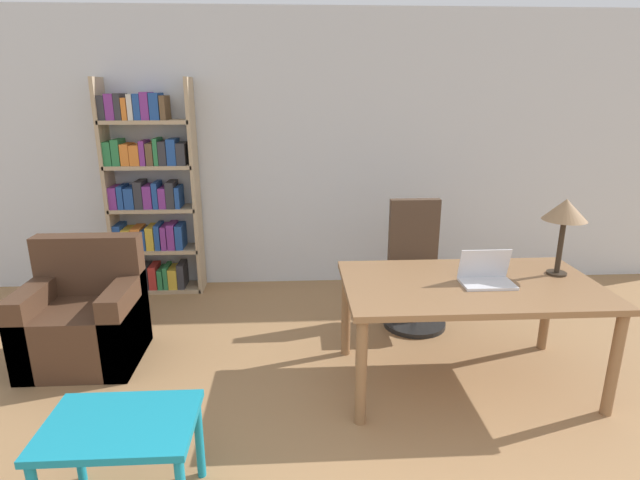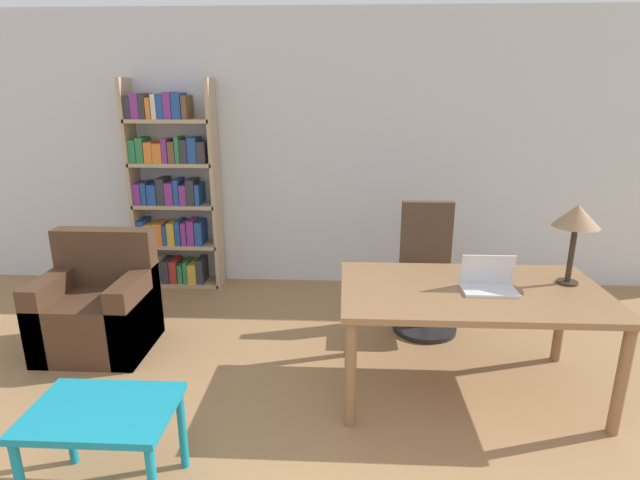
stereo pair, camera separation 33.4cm
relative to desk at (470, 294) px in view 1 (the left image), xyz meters
The scene contains 8 objects.
wall_back 2.28m from the desk, 112.24° to the left, with size 8.00×0.06×2.70m.
desk is the anchor object (origin of this frame).
laptop 0.16m from the desk, 10.08° to the right, with size 0.33×0.21×0.22m.
table_lamp 0.84m from the desk, 10.98° to the left, with size 0.29×0.29×0.53m.
office_chair 0.97m from the desk, 97.95° to the left, with size 0.53×0.53×1.07m.
side_table_blue 2.23m from the desk, 152.70° to the right, with size 0.68×0.48×0.50m.
armchair 2.77m from the desk, behind, with size 0.78×0.67×0.91m.
bookshelf 3.14m from the desk, 144.47° to the left, with size 0.86×0.28×2.07m.
Camera 1 is at (-0.34, -0.48, 1.94)m, focal length 28.00 mm.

